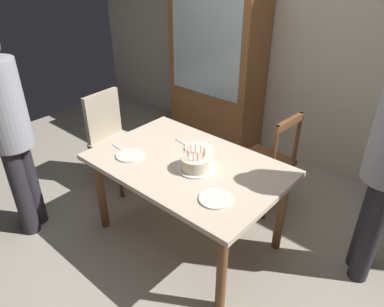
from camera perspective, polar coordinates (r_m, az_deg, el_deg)
name	(u,v)px	position (r m, az deg, el deg)	size (l,w,h in m)	color
ground	(188,235)	(3.17, -0.70, -12.87)	(6.40, 6.40, 0.00)	#9E9384
back_wall	(308,43)	(3.98, 17.96, 16.34)	(6.40, 0.10, 2.60)	beige
dining_table	(187,173)	(2.77, -0.78, -3.08)	(1.47, 0.97, 0.74)	beige
birthday_cake	(196,163)	(2.62, 0.62, -1.53)	(0.28, 0.28, 0.17)	silver
plate_near_celebrant	(130,155)	(2.84, -9.85, -0.26)	(0.22, 0.22, 0.01)	silver
plate_far_side	(198,148)	(2.90, 0.98, 0.84)	(0.22, 0.22, 0.01)	silver
plate_near_guest	(216,199)	(2.34, 3.77, -7.21)	(0.22, 0.22, 0.01)	silver
fork_near_celebrant	(119,148)	(2.97, -11.58, 0.86)	(0.18, 0.02, 0.01)	silver
fork_far_side	(183,143)	(2.98, -1.52, 1.70)	(0.18, 0.02, 0.01)	silver
chair_spindle_back	(266,163)	(3.31, 11.72, -1.48)	(0.47, 0.47, 0.95)	brown
chair_upholstered	(112,135)	(3.64, -12.57, 2.88)	(0.47, 0.46, 0.95)	tan
person_celebrant	(9,129)	(3.06, -27.12, 3.47)	(0.32, 0.32, 1.67)	#262328
china_cabinet	(217,66)	(4.28, 3.94, 13.75)	(1.10, 0.45, 1.90)	brown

